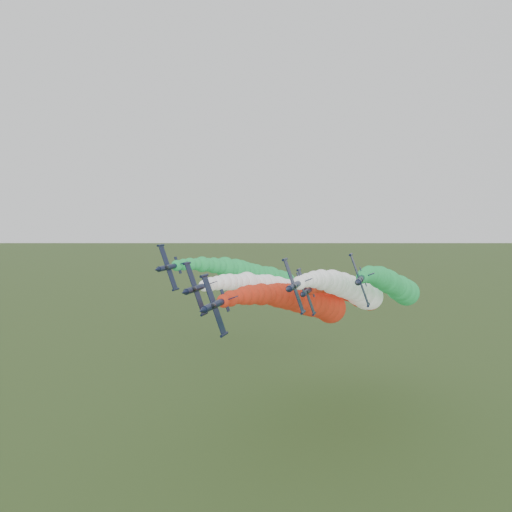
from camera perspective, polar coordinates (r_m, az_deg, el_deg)
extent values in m
cylinder|color=black|center=(72.81, -4.66, -5.55)|extent=(1.32, 8.42, 1.32)
cone|color=black|center=(68.31, -6.22, -6.23)|extent=(1.20, 1.68, 1.20)
cone|color=black|center=(77.02, -3.38, -4.99)|extent=(1.20, 0.84, 1.20)
ellipsoid|color=black|center=(70.95, -4.96, -5.71)|extent=(0.79, 1.76, 0.91)
cube|color=black|center=(72.70, -4.81, -5.61)|extent=(3.17, 1.78, 8.48)
cylinder|color=black|center=(72.67, -5.95, -2.25)|extent=(0.53, 2.43, 0.53)
cylinder|color=black|center=(73.01, -3.66, -8.94)|extent=(0.53, 2.43, 0.53)
cube|color=black|center=(75.66, -2.94, -4.88)|extent=(2.07, 1.40, 0.86)
cube|color=black|center=(76.02, -3.56, -5.08)|extent=(1.30, 1.03, 3.37)
sphere|color=#B22714|center=(75.82, -3.73, -5.15)|extent=(2.09, 2.09, 2.09)
sphere|color=#B22714|center=(78.58, -2.94, -4.87)|extent=(2.61, 2.61, 2.61)
sphere|color=#B22714|center=(81.37, -2.17, -4.68)|extent=(2.43, 2.43, 2.43)
sphere|color=#B22714|center=(84.16, -1.44, -4.55)|extent=(3.15, 3.15, 3.15)
sphere|color=#B22714|center=(86.97, -0.73, -4.46)|extent=(3.57, 3.57, 3.57)
sphere|color=#B22714|center=(89.79, -0.04, -4.41)|extent=(3.51, 3.51, 3.51)
sphere|color=#B22714|center=(92.62, 0.62, -4.39)|extent=(4.12, 4.12, 4.12)
sphere|color=#B22714|center=(95.46, 1.27, -4.40)|extent=(3.84, 3.84, 3.84)
sphere|color=#B22714|center=(98.30, 1.90, -4.44)|extent=(4.33, 4.33, 4.33)
sphere|color=#B22714|center=(101.15, 2.51, -4.49)|extent=(5.03, 5.03, 5.03)
sphere|color=#B22714|center=(104.02, 3.11, -4.56)|extent=(5.26, 5.26, 5.26)
sphere|color=#B22714|center=(106.89, 3.69, -4.65)|extent=(5.71, 5.71, 5.71)
sphere|color=#B22714|center=(109.76, 4.26, -4.75)|extent=(5.23, 5.23, 5.23)
sphere|color=#B22714|center=(112.65, 4.82, -4.86)|extent=(6.36, 6.36, 6.36)
sphere|color=#B22714|center=(115.54, 5.37, -4.98)|extent=(6.25, 6.25, 6.25)
sphere|color=#B22714|center=(118.45, 5.91, -5.11)|extent=(7.04, 7.04, 7.04)
sphere|color=#B22714|center=(121.36, 6.44, -5.24)|extent=(7.14, 7.14, 7.14)
sphere|color=#B22714|center=(124.28, 6.96, -5.39)|extent=(6.36, 6.36, 6.36)
sphere|color=#B22714|center=(127.22, 7.48, -5.54)|extent=(7.06, 7.06, 7.06)
sphere|color=#B22714|center=(130.16, 7.98, -5.70)|extent=(7.39, 7.39, 7.39)
sphere|color=#B22714|center=(133.11, 8.48, -5.86)|extent=(8.19, 8.19, 8.19)
cylinder|color=black|center=(84.32, -6.80, -3.68)|extent=(1.32, 8.42, 1.32)
cone|color=black|center=(79.87, -8.25, -4.15)|extent=(1.20, 1.68, 1.20)
cone|color=black|center=(88.49, -5.59, -3.29)|extent=(1.20, 0.84, 1.20)
ellipsoid|color=black|center=(82.47, -7.10, -3.78)|extent=(0.79, 1.76, 0.91)
cube|color=black|center=(84.21, -6.93, -3.72)|extent=(3.17, 1.78, 8.48)
cylinder|color=black|center=(84.35, -7.91, -0.83)|extent=(0.53, 2.43, 0.53)
cylinder|color=black|center=(84.31, -5.95, -6.62)|extent=(0.53, 2.43, 0.53)
cube|color=black|center=(87.11, -5.24, -3.16)|extent=(2.07, 1.40, 0.86)
cube|color=black|center=(87.49, -5.77, -3.34)|extent=(1.30, 1.03, 3.37)
sphere|color=white|center=(87.29, -5.92, -3.39)|extent=(2.04, 2.04, 2.04)
sphere|color=white|center=(90.02, -5.16, -3.21)|extent=(2.53, 2.53, 2.53)
sphere|color=white|center=(92.77, -4.43, -3.09)|extent=(2.69, 2.69, 2.69)
sphere|color=white|center=(95.53, -3.72, -3.02)|extent=(3.15, 3.15, 3.15)
sphere|color=white|center=(98.30, -3.02, -2.99)|extent=(3.34, 3.34, 3.34)
sphere|color=white|center=(101.07, -2.35, -2.99)|extent=(3.17, 3.17, 3.17)
sphere|color=white|center=(103.85, -1.70, -3.02)|extent=(3.63, 3.63, 3.63)
sphere|color=white|center=(106.64, -1.06, -3.06)|extent=(4.68, 4.68, 4.68)
sphere|color=white|center=(109.44, -0.44, -3.13)|extent=(4.04, 4.04, 4.04)
sphere|color=white|center=(112.25, 0.17, -3.21)|extent=(4.12, 4.12, 4.12)
sphere|color=white|center=(115.06, 0.77, -3.31)|extent=(4.79, 4.79, 4.79)
sphere|color=white|center=(117.88, 1.36, -3.42)|extent=(5.38, 5.38, 5.38)
sphere|color=white|center=(120.71, 1.93, -3.54)|extent=(5.12, 5.12, 5.12)
sphere|color=white|center=(123.54, 2.49, -3.67)|extent=(5.75, 5.75, 5.75)
sphere|color=white|center=(126.38, 3.05, -3.81)|extent=(5.56, 5.56, 5.56)
sphere|color=white|center=(129.24, 3.59, -3.95)|extent=(5.94, 5.94, 5.94)
sphere|color=white|center=(132.09, 4.13, -4.11)|extent=(5.87, 5.87, 5.87)
sphere|color=white|center=(134.96, 4.66, -4.27)|extent=(6.91, 6.91, 6.91)
sphere|color=white|center=(137.84, 5.18, -4.43)|extent=(7.17, 7.17, 7.17)
sphere|color=white|center=(140.73, 5.69, -4.60)|extent=(6.48, 6.48, 6.48)
sphere|color=white|center=(143.62, 6.20, -4.77)|extent=(7.85, 7.85, 7.85)
cylinder|color=black|center=(80.67, 4.48, -3.37)|extent=(1.32, 8.42, 1.32)
cone|color=black|center=(75.88, 3.65, -3.86)|extent=(1.20, 1.68, 1.20)
cone|color=black|center=(85.11, 5.17, -2.97)|extent=(1.20, 0.84, 1.20)
ellipsoid|color=black|center=(78.76, 4.43, -3.47)|extent=(0.79, 1.76, 0.91)
cube|color=black|center=(80.52, 4.36, -3.42)|extent=(3.17, 1.78, 8.48)
cylinder|color=black|center=(80.41, 3.31, -0.40)|extent=(0.53, 2.43, 0.53)
cylinder|color=black|center=(80.89, 5.41, -6.42)|extent=(0.53, 2.43, 0.53)
cube|color=black|center=(83.85, 5.70, -2.83)|extent=(2.07, 1.40, 0.86)
cube|color=black|center=(84.07, 5.11, -3.02)|extent=(1.30, 1.03, 3.37)
sphere|color=white|center=(83.84, 4.98, -3.08)|extent=(2.37, 2.37, 2.37)
sphere|color=white|center=(86.74, 5.41, -2.89)|extent=(2.24, 2.24, 2.24)
sphere|color=white|center=(89.65, 5.83, -2.77)|extent=(2.59, 2.59, 2.59)
sphere|color=white|center=(92.57, 6.25, -2.71)|extent=(2.70, 2.70, 2.70)
sphere|color=white|center=(95.50, 6.66, -2.68)|extent=(3.34, 3.34, 3.34)
sphere|color=white|center=(98.43, 7.07, -2.68)|extent=(3.23, 3.23, 3.23)
sphere|color=white|center=(101.36, 7.48, -2.71)|extent=(4.22, 4.22, 4.22)
sphere|color=white|center=(104.30, 7.88, -2.77)|extent=(3.82, 3.82, 3.82)
sphere|color=white|center=(107.25, 8.28, -2.84)|extent=(4.42, 4.42, 4.42)
sphere|color=white|center=(110.20, 8.67, -2.92)|extent=(5.33, 5.33, 5.33)
sphere|color=white|center=(113.15, 9.06, -3.03)|extent=(5.33, 5.33, 5.33)
sphere|color=white|center=(116.11, 9.45, -3.14)|extent=(5.08, 5.08, 5.08)
sphere|color=white|center=(119.07, 9.84, -3.27)|extent=(5.93, 5.93, 5.93)
sphere|color=white|center=(122.04, 10.22, -3.40)|extent=(5.47, 5.47, 5.47)
sphere|color=white|center=(125.02, 10.60, -3.54)|extent=(6.10, 6.10, 6.10)
sphere|color=white|center=(128.00, 10.98, -3.69)|extent=(5.44, 5.44, 5.44)
sphere|color=white|center=(130.99, 11.36, -3.85)|extent=(6.25, 6.25, 6.25)
sphere|color=white|center=(133.99, 11.73, -4.01)|extent=(7.42, 7.42, 7.42)
sphere|color=white|center=(137.00, 12.11, -4.18)|extent=(6.59, 6.59, 6.59)
sphere|color=white|center=(140.01, 12.48, -4.35)|extent=(8.09, 8.09, 8.09)
sphere|color=white|center=(143.03, 12.85, -4.53)|extent=(7.50, 7.50, 7.50)
cylinder|color=black|center=(97.53, -9.89, -1.25)|extent=(1.32, 8.42, 1.32)
cone|color=black|center=(93.17, -11.28, -1.54)|extent=(1.20, 1.68, 1.20)
cone|color=black|center=(101.62, -8.72, -1.01)|extent=(1.20, 0.84, 1.20)
ellipsoid|color=black|center=(95.71, -10.22, -1.29)|extent=(0.79, 1.76, 0.91)
cube|color=black|center=(97.43, -10.01, -1.29)|extent=(3.17, 1.78, 8.48)
cylinder|color=black|center=(97.82, -10.84, 1.20)|extent=(0.53, 2.43, 0.53)
cylinder|color=black|center=(97.25, -9.17, -3.79)|extent=(0.53, 2.43, 0.53)
cube|color=black|center=(100.22, -8.45, -0.87)|extent=(2.07, 1.40, 0.86)
cube|color=black|center=(100.63, -8.90, -1.04)|extent=(1.30, 1.03, 3.37)
sphere|color=green|center=(100.44, -9.04, -1.08)|extent=(2.23, 2.23, 2.23)
sphere|color=green|center=(103.12, -8.30, -0.98)|extent=(2.40, 2.40, 2.40)
sphere|color=green|center=(105.80, -7.58, -0.93)|extent=(2.72, 2.72, 2.72)
sphere|color=green|center=(108.49, -6.87, -0.93)|extent=(2.58, 2.58, 2.58)
sphere|color=green|center=(111.19, -6.18, -0.95)|extent=(3.50, 3.50, 3.50)
sphere|color=green|center=(113.90, -5.51, -1.00)|extent=(3.12, 3.12, 3.12)
sphere|color=green|center=(116.61, -4.86, -1.07)|extent=(3.72, 3.72, 3.72)
sphere|color=green|center=(119.33, -4.21, -1.16)|extent=(3.68, 3.68, 3.68)
sphere|color=green|center=(122.05, -3.58, -1.26)|extent=(5.01, 5.01, 5.01)
sphere|color=green|center=(124.78, -2.97, -1.38)|extent=(4.36, 4.36, 4.36)
sphere|color=green|center=(127.51, -2.36, -1.51)|extent=(5.35, 5.35, 5.35)
sphere|color=green|center=(130.26, -1.77, -1.65)|extent=(5.46, 5.46, 5.46)
sphere|color=green|center=(133.01, -1.18, -1.80)|extent=(5.26, 5.26, 5.26)
sphere|color=green|center=(135.76, -0.60, -1.95)|extent=(5.39, 5.39, 5.39)
sphere|color=green|center=(138.53, -0.04, -2.11)|extent=(5.75, 5.75, 5.75)
sphere|color=green|center=(141.30, 0.52, -2.28)|extent=(5.59, 5.59, 5.59)
sphere|color=green|center=(144.08, 1.07, -2.46)|extent=(6.52, 6.52, 6.52)
sphere|color=green|center=(146.86, 1.61, -2.64)|extent=(7.32, 7.32, 7.32)
sphere|color=green|center=(149.66, 2.15, -2.82)|extent=(6.83, 6.83, 6.83)
sphere|color=green|center=(152.46, 2.68, -3.01)|extent=(7.53, 7.53, 7.53)
sphere|color=green|center=(155.28, 3.20, -3.20)|extent=(7.83, 7.83, 7.83)
cylinder|color=black|center=(86.02, 11.86, -2.63)|extent=(1.32, 8.42, 1.32)
cone|color=black|center=(81.12, 11.53, -3.05)|extent=(1.20, 1.68, 1.20)
cone|color=black|center=(90.55, 12.13, -2.28)|extent=(1.20, 0.84, 1.20)
ellipsoid|color=black|center=(84.12, 11.98, -2.70)|extent=(0.79, 1.76, 0.91)
cube|color=black|center=(85.85, 11.76, -2.67)|extent=(3.17, 1.78, 8.48)
cylinder|color=black|center=(85.59, 10.78, 0.16)|extent=(0.53, 2.43, 0.53)
cylinder|color=black|center=(86.34, 12.73, -5.48)|extent=(0.53, 2.43, 0.53)
cube|color=black|center=(89.41, 12.72, -2.14)|extent=(2.07, 1.40, 0.86)
cube|color=black|center=(89.52, 12.16, -2.33)|extent=(1.30, 1.03, 3.37)
sphere|color=green|center=(89.26, 12.05, -2.38)|extent=(2.27, 2.27, 2.27)
sphere|color=green|center=(92.22, 12.23, -2.22)|extent=(2.50, 2.50, 2.50)
sphere|color=green|center=(95.19, 12.42, -2.13)|extent=(2.69, 2.69, 2.69)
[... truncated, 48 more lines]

